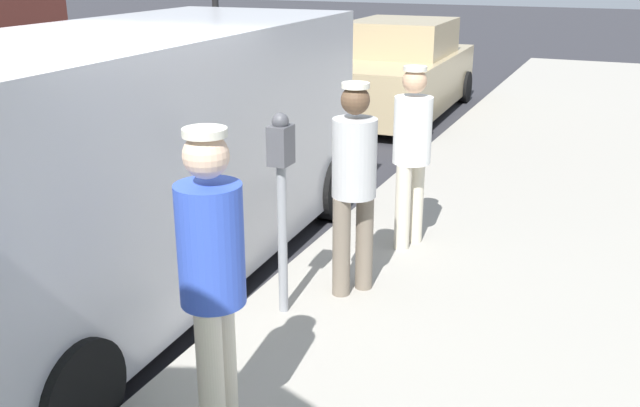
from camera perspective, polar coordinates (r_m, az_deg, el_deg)
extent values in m
plane|color=#2D2D33|center=(5.84, -17.26, -9.10)|extent=(80.00, 80.00, 0.00)
cylinder|color=gray|center=(5.21, -3.03, -2.94)|extent=(0.07, 0.07, 1.15)
cube|color=#4C4C51|center=(4.98, -3.17, 4.70)|extent=(0.14, 0.18, 0.28)
sphere|color=#47474C|center=(4.94, -3.21, 6.61)|extent=(0.12, 0.12, 0.12)
cylinder|color=#726656|center=(5.65, 3.58, -3.05)|extent=(0.14, 0.14, 0.80)
cylinder|color=#726656|center=(5.53, 1.73, -3.52)|extent=(0.14, 0.14, 0.80)
cylinder|color=#B7B7B7|center=(5.36, 2.78, 3.67)|extent=(0.34, 0.34, 0.60)
sphere|color=brown|center=(5.26, 2.86, 8.29)|extent=(0.22, 0.22, 0.22)
cylinder|color=silver|center=(5.24, 2.88, 9.46)|extent=(0.21, 0.21, 0.04)
cylinder|color=beige|center=(3.86, -8.73, -14.16)|extent=(0.14, 0.14, 0.85)
cylinder|color=beige|center=(4.04, -7.72, -12.50)|extent=(0.14, 0.14, 0.85)
cylinder|color=blue|center=(3.61, -8.77, -3.30)|extent=(0.34, 0.34, 0.64)
sphere|color=beige|center=(3.46, -9.15, 3.82)|extent=(0.23, 0.23, 0.23)
cylinder|color=silver|center=(3.43, -9.25, 5.67)|extent=(0.22, 0.22, 0.04)
cylinder|color=beige|center=(6.63, 7.71, 0.19)|extent=(0.14, 0.14, 0.79)
cylinder|color=beige|center=(6.46, 6.66, -0.30)|extent=(0.14, 0.14, 0.79)
cylinder|color=white|center=(6.35, 7.45, 5.86)|extent=(0.34, 0.34, 0.59)
sphere|color=tan|center=(6.27, 7.62, 9.72)|extent=(0.21, 0.21, 0.21)
cylinder|color=silver|center=(6.25, 7.66, 10.69)|extent=(0.20, 0.20, 0.04)
cube|color=#BCBCC1|center=(6.08, -14.59, 4.13)|extent=(2.20, 5.27, 1.96)
cylinder|color=black|center=(4.39, -19.17, -14.31)|extent=(0.25, 0.69, 0.68)
cylinder|color=black|center=(7.62, 0.79, 1.26)|extent=(0.25, 0.69, 0.68)
cylinder|color=black|center=(8.45, -11.36, 2.68)|extent=(0.25, 0.69, 0.68)
cube|color=tan|center=(12.83, 6.25, 9.73)|extent=(1.93, 4.45, 0.89)
cube|color=tan|center=(12.94, 6.65, 13.12)|extent=(1.65, 2.02, 0.60)
cylinder|color=black|center=(11.10, 8.07, 6.57)|extent=(0.24, 0.61, 0.60)
cylinder|color=black|center=(11.63, -0.22, 7.33)|extent=(0.24, 0.61, 0.60)
cylinder|color=black|center=(14.27, 11.45, 9.16)|extent=(0.24, 0.61, 0.60)
cylinder|color=black|center=(14.68, 4.77, 9.75)|extent=(0.24, 0.61, 0.60)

